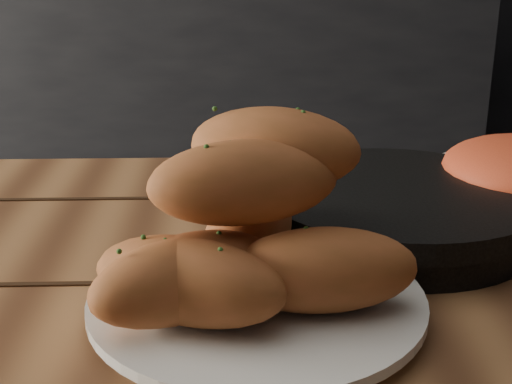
% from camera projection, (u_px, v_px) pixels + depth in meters
% --- Properties ---
extents(counter, '(2.80, 0.60, 0.90)m').
position_uv_depth(counter, '(55.00, 112.00, 2.45)').
color(counter, black).
rests_on(counter, ground).
extents(plate, '(0.25, 0.25, 0.02)m').
position_uv_depth(plate, '(257.00, 304.00, 0.52)').
color(plate, white).
rests_on(plate, table).
extents(bread_rolls, '(0.24, 0.21, 0.13)m').
position_uv_depth(bread_rolls, '(244.00, 232.00, 0.50)').
color(bread_rolls, '#A9562F').
rests_on(bread_rolls, plate).
extents(skillet, '(0.39, 0.26, 0.05)m').
position_uv_depth(skillet, '(400.00, 209.00, 0.67)').
color(skillet, black).
rests_on(skillet, table).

